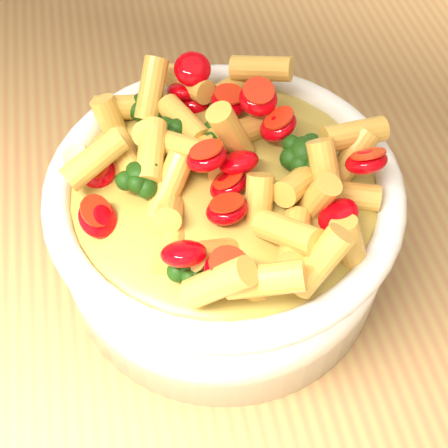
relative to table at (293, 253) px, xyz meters
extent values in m
cube|color=#A58046|center=(0.00, 0.00, 0.08)|extent=(1.20, 0.80, 0.04)
cylinder|color=white|center=(-0.09, -0.06, 0.15)|extent=(0.25, 0.25, 0.10)
ellipsoid|color=white|center=(-0.09, -0.06, 0.12)|extent=(0.23, 0.23, 0.04)
torus|color=white|center=(-0.09, -0.06, 0.20)|extent=(0.26, 0.26, 0.02)
ellipsoid|color=gold|center=(-0.09, -0.06, 0.20)|extent=(0.22, 0.22, 0.03)
camera|label=1|loc=(-0.15, -0.34, 0.54)|focal=50.00mm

